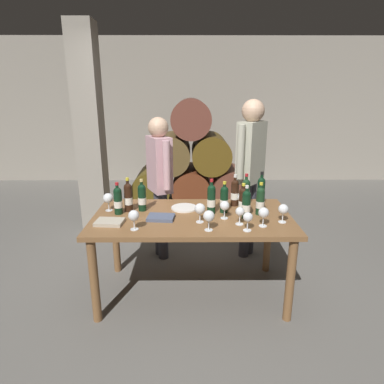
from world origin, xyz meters
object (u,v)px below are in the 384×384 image
at_px(dining_table, 192,225).
at_px(wine_bottle_1, 261,191).
at_px(wine_bottle_9, 260,201).
at_px(wine_glass_1, 248,218).
at_px(wine_bottle_5, 246,192).
at_px(serving_plate, 184,208).
at_px(wine_glass_9, 241,198).
at_px(sommelier_presenting, 250,165).
at_px(wine_glass_8, 134,216).
at_px(wine_bottle_6, 246,204).
at_px(wine_glass_4, 225,206).
at_px(wine_bottle_0, 128,197).
at_px(wine_glass_0, 200,209).
at_px(wine_bottle_8, 243,200).
at_px(wine_glass_5, 283,210).
at_px(wine_bottle_3, 224,199).
at_px(wine_bottle_7, 142,197).
at_px(leather_ledger, 110,222).
at_px(wine_bottle_10, 118,200).
at_px(wine_glass_2, 240,212).
at_px(taster_seated_left, 160,177).
at_px(wine_glass_3, 209,217).
at_px(tasting_notebook, 161,217).
at_px(wine_bottle_2, 211,199).
at_px(wine_glass_6, 108,198).
at_px(wine_glass_7, 264,213).

distance_m(dining_table, wine_bottle_1, 0.74).
bearing_deg(wine_bottle_9, wine_glass_1, -115.07).
xyz_separation_m(wine_bottle_5, serving_plate, (-0.57, -0.07, -0.13)).
height_order(wine_glass_9, sommelier_presenting, sommelier_presenting).
xyz_separation_m(wine_bottle_9, wine_glass_8, (-1.04, -0.33, -0.01)).
height_order(wine_bottle_6, wine_glass_4, wine_bottle_6).
height_order(wine_bottle_0, wine_glass_0, wine_bottle_0).
height_order(wine_bottle_8, wine_glass_5, wine_bottle_8).
relative_size(wine_bottle_3, wine_bottle_7, 0.97).
bearing_deg(wine_bottle_5, sommelier_presenting, 76.28).
bearing_deg(leather_ledger, wine_glass_9, 22.12).
distance_m(wine_glass_4, wine_glass_5, 0.47).
bearing_deg(wine_bottle_10, wine_glass_4, -7.39).
height_order(wine_glass_1, leather_ledger, wine_glass_1).
xyz_separation_m(wine_bottle_7, wine_glass_2, (0.82, -0.34, -0.02)).
height_order(dining_table, wine_glass_2, wine_glass_2).
distance_m(wine_glass_0, wine_glass_5, 0.67).
distance_m(wine_bottle_5, leather_ledger, 1.25).
xyz_separation_m(wine_bottle_10, taster_seated_left, (0.30, 0.68, 0.04)).
bearing_deg(wine_bottle_5, wine_glass_3, -123.27).
bearing_deg(wine_bottle_0, wine_bottle_1, 7.97).
height_order(wine_glass_0, serving_plate, wine_glass_0).
distance_m(dining_table, wine_bottle_8, 0.49).
height_order(wine_bottle_1, wine_bottle_10, wine_bottle_1).
distance_m(wine_glass_2, tasting_notebook, 0.66).
height_order(dining_table, wine_bottle_0, wine_bottle_0).
relative_size(dining_table, wine_glass_3, 10.55).
height_order(wine_bottle_9, wine_glass_4, wine_bottle_9).
bearing_deg(wine_bottle_6, wine_glass_8, -164.66).
bearing_deg(wine_bottle_1, wine_bottle_0, -172.03).
relative_size(wine_glass_2, wine_glass_3, 0.92).
bearing_deg(wine_bottle_0, wine_bottle_9, -4.45).
distance_m(wine_glass_1, wine_glass_4, 0.30).
bearing_deg(wine_bottle_10, wine_glass_1, -19.50).
relative_size(wine_bottle_3, wine_glass_8, 1.77).
relative_size(wine_bottle_3, wine_glass_2, 1.90).
bearing_deg(wine_glass_9, wine_bottle_0, -177.62).
bearing_deg(sommelier_presenting, wine_bottle_1, -86.92).
xyz_separation_m(wine_glass_2, wine_glass_9, (0.07, 0.36, 0.00)).
distance_m(wine_bottle_2, wine_bottle_8, 0.28).
distance_m(wine_glass_6, leather_ledger, 0.33).
bearing_deg(wine_glass_2, wine_bottle_10, 166.23).
distance_m(wine_bottle_1, wine_glass_0, 0.73).
bearing_deg(wine_glass_1, wine_glass_5, 28.14).
bearing_deg(tasting_notebook, leather_ledger, -160.65).
bearing_deg(taster_seated_left, wine_glass_8, -96.12).
xyz_separation_m(wine_bottle_10, wine_glass_7, (1.20, -0.29, -0.01)).
xyz_separation_m(wine_glass_1, wine_glass_2, (-0.04, 0.13, -0.00)).
xyz_separation_m(dining_table, wine_glass_5, (0.74, -0.16, 0.20)).
bearing_deg(wine_glass_8, sommelier_presenting, 44.59).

